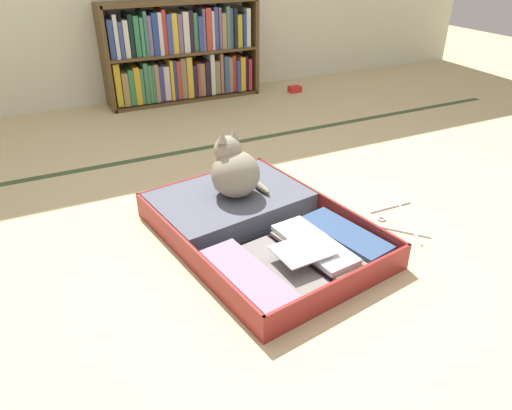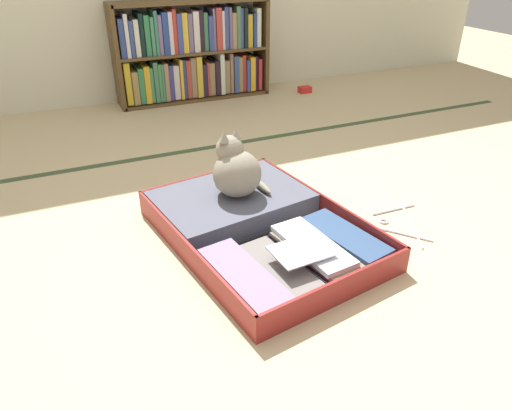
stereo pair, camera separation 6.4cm
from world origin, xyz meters
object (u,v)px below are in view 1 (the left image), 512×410
bookshelf (182,54)px  clothes_hanger (399,219)px  open_suitcase (252,223)px  black_cat (234,171)px  small_red_pouch (295,89)px

bookshelf → clothes_hanger: size_ratio=3.05×
open_suitcase → black_cat: bearing=92.8°
open_suitcase → small_red_pouch: size_ratio=10.86×
open_suitcase → clothes_hanger: size_ratio=2.79×
black_cat → small_red_pouch: (1.26, 1.63, -0.20)m
black_cat → clothes_hanger: (0.66, -0.37, -0.22)m
bookshelf → small_red_pouch: size_ratio=11.87×
bookshelf → small_red_pouch: 0.97m
open_suitcase → black_cat: size_ratio=3.64×
open_suitcase → clothes_hanger: bearing=-17.0°
bookshelf → open_suitcase: bookshelf is taller
bookshelf → small_red_pouch: bearing=-13.8°
open_suitcase → black_cat: black_cat is taller
bookshelf → small_red_pouch: bookshelf is taller
open_suitcase → black_cat: (-0.01, 0.17, 0.18)m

